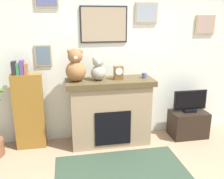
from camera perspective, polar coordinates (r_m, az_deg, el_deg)
back_wall at (r=4.02m, az=-0.05°, el=7.19°), size 5.20×0.15×2.60m
fireplace at (r=3.90m, az=-0.49°, el=-4.96°), size 1.33×0.56×1.04m
bookshelf at (r=3.91m, az=-18.62°, el=-4.41°), size 0.43×0.16×1.36m
tv_stand at (r=4.40m, az=17.07°, el=-7.52°), size 0.59×0.40×0.44m
television at (r=4.26m, az=17.51°, el=-2.68°), size 0.56×0.14×0.37m
area_rug at (r=3.34m, az=2.58°, el=-19.04°), size 1.72×1.18×0.01m
candle_jar at (r=3.86m, az=7.42°, el=3.22°), size 0.08×0.08×0.08m
mantel_clock at (r=3.74m, az=1.48°, el=3.88°), size 0.13×0.10×0.20m
teddy_bear_brown at (r=3.63m, az=-8.37°, el=5.21°), size 0.30×0.30×0.48m
teddy_bear_cream at (r=3.67m, az=-3.19°, el=4.60°), size 0.22×0.22×0.36m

